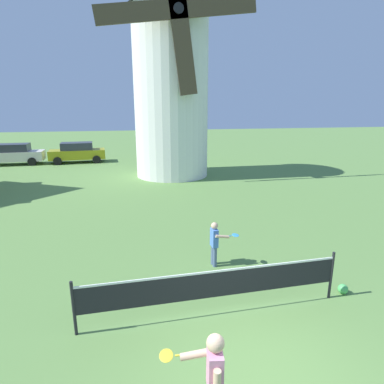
% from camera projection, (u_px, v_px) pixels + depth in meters
% --- Properties ---
extents(ground_plane, '(120.00, 120.00, 0.00)m').
position_uv_depth(ground_plane, '(257.00, 374.00, 5.01)').
color(ground_plane, '#5B8442').
extents(windmill, '(8.14, 5.12, 12.87)m').
position_uv_depth(windmill, '(171.00, 72.00, 18.48)').
color(windmill, white).
rests_on(windmill, ground_plane).
extents(tennis_net, '(5.41, 0.06, 1.10)m').
position_uv_depth(tennis_net, '(214.00, 284.00, 6.30)').
color(tennis_net, black).
rests_on(tennis_net, ground_plane).
extents(player_near, '(0.78, 0.67, 1.47)m').
position_uv_depth(player_near, '(213.00, 379.00, 3.91)').
color(player_near, '#333338').
rests_on(player_near, ground_plane).
extents(player_far, '(0.73, 0.46, 1.22)m').
position_uv_depth(player_far, '(215.00, 241.00, 8.33)').
color(player_far, slate).
rests_on(player_far, ground_plane).
extents(stray_ball, '(0.22, 0.22, 0.22)m').
position_uv_depth(stray_ball, '(343.00, 289.00, 7.18)').
color(stray_ball, '#4CB259').
rests_on(stray_ball, ground_plane).
extents(parked_car_cream, '(4.49, 2.01, 1.56)m').
position_uv_depth(parked_car_cream, '(12.00, 154.00, 23.63)').
color(parked_car_cream, silver).
rests_on(parked_car_cream, ground_plane).
extents(parked_car_mustard, '(4.23, 2.09, 1.56)m').
position_uv_depth(parked_car_mustard, '(77.00, 152.00, 24.64)').
color(parked_car_mustard, '#999919').
rests_on(parked_car_mustard, ground_plane).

